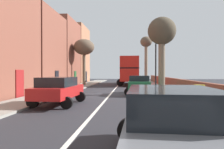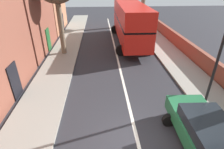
{
  "view_description": "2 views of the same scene",
  "coord_description": "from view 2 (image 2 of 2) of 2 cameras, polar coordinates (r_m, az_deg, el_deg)",
  "views": [
    {
      "loc": [
        1.65,
        -18.93,
        1.91
      ],
      "look_at": [
        -0.37,
        5.37,
        1.66
      ],
      "focal_mm": 33.65,
      "sensor_mm": 36.0,
      "label": 1
    },
    {
      "loc": [
        -1.5,
        -5.33,
        6.29
      ],
      "look_at": [
        -0.91,
        3.26,
        1.67
      ],
      "focal_mm": 28.9,
      "sensor_mm": 36.0,
      "label": 2
    }
  ],
  "objects": [
    {
      "name": "road_centre_line",
      "position": [
        8.38,
        8.28,
        -20.82
      ],
      "size": [
        0.16,
        54.0,
        0.01
      ],
      "primitive_type": "cube",
      "color": "silver",
      "rests_on": "ground"
    },
    {
      "name": "ground_plane",
      "position": [
        8.38,
        8.28,
        -20.84
      ],
      "size": [
        84.0,
        84.0,
        0.0
      ],
      "primitive_type": "plane",
      "color": "#28282D"
    },
    {
      "name": "double_decker_bus",
      "position": [
        19.71,
        5.7,
        16.58
      ],
      "size": [
        3.63,
        11.02,
        4.06
      ],
      "color": "red",
      "rests_on": "ground"
    },
    {
      "name": "sidewalk_left",
      "position": [
        8.88,
        -26.86,
        -20.36
      ],
      "size": [
        2.6,
        60.0,
        0.12
      ],
      "primitive_type": "cube",
      "color": "gray",
      "rests_on": "ground"
    },
    {
      "name": "parked_car_green_right_1",
      "position": [
        8.23,
        27.55,
        -16.32
      ],
      "size": [
        2.56,
        4.63,
        1.63
      ],
      "color": "#1E6038",
      "rests_on": "ground"
    },
    {
      "name": "lamppost_right",
      "position": [
        10.05,
        31.96,
        9.69
      ],
      "size": [
        0.32,
        0.32,
        6.31
      ],
      "color": "black",
      "rests_on": "sidewalk_right"
    }
  ]
}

